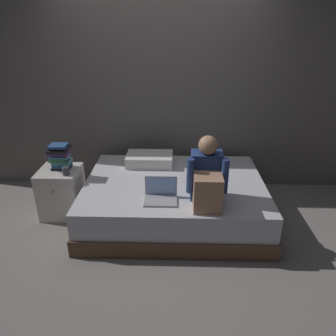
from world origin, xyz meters
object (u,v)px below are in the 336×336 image
(nightstand, at_px, (62,192))
(person_sitting, at_px, (207,178))
(laptop, at_px, (161,194))
(pillow, at_px, (150,159))
(book_stack, at_px, (60,157))
(clothes_pile, at_px, (139,161))
(mug, at_px, (66,171))
(bed, at_px, (174,199))

(nightstand, distance_m, person_sitting, 1.73)
(laptop, bearing_deg, pillow, 101.93)
(book_stack, bearing_deg, clothes_pile, 22.02)
(mug, bearing_deg, nightstand, 137.31)
(nightstand, relative_size, person_sitting, 0.86)
(bed, xyz_separation_m, nightstand, (-1.30, 0.04, 0.05))
(nightstand, height_order, person_sitting, person_sitting)
(laptop, bearing_deg, mug, 162.64)
(person_sitting, height_order, book_stack, person_sitting)
(laptop, distance_m, mug, 1.09)
(person_sitting, xyz_separation_m, pillow, (-0.62, 0.88, -0.19))
(mug, bearing_deg, laptop, -17.36)
(nightstand, distance_m, book_stack, 0.43)
(nightstand, bearing_deg, bed, -1.91)
(laptop, bearing_deg, person_sitting, -3.34)
(bed, distance_m, book_stack, 1.36)
(nightstand, relative_size, mug, 6.24)
(nightstand, bearing_deg, book_stack, 55.87)
(person_sitting, distance_m, book_stack, 1.66)
(laptop, distance_m, pillow, 0.87)
(bed, height_order, mug, mug)
(person_sitting, xyz_separation_m, book_stack, (-1.58, 0.51, -0.01))
(book_stack, relative_size, clothes_pile, 1.25)
(mug, bearing_deg, clothes_pile, 34.23)
(laptop, height_order, pillow, laptop)
(book_stack, relative_size, mug, 3.19)
(bed, xyz_separation_m, laptop, (-0.13, -0.40, 0.29))
(pillow, relative_size, clothes_pile, 2.43)
(book_stack, bearing_deg, nightstand, -124.13)
(person_sitting, height_order, mug, person_sitting)
(nightstand, distance_m, mug, 0.37)
(person_sitting, relative_size, clothes_pile, 2.84)
(clothes_pile, bearing_deg, laptop, -69.25)
(pillow, height_order, mug, mug)
(person_sitting, distance_m, laptop, 0.48)
(bed, distance_m, mug, 1.23)
(laptop, relative_size, pillow, 0.57)
(person_sitting, relative_size, laptop, 2.05)
(bed, height_order, nightstand, nightstand)
(book_stack, height_order, clothes_pile, book_stack)
(nightstand, height_order, mug, mug)
(person_sitting, bearing_deg, pillow, 125.29)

